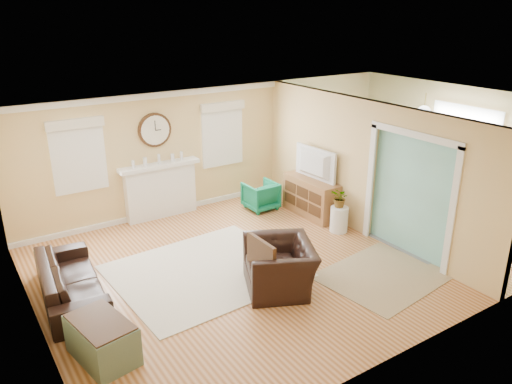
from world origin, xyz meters
The scene contains 29 objects.
floor centered at (0.00, 0.00, 0.00)m, with size 9.00×9.00×0.00m, color #955121.
wall_back centered at (0.00, 3.00, 1.30)m, with size 9.00×0.02×2.60m, color #E0B870.
wall_front centered at (0.00, -3.00, 1.30)m, with size 9.00×0.02×2.60m, color #E0B870.
wall_left centered at (-4.50, 0.00, 1.30)m, with size 0.02×6.00×2.60m, color #E0B870.
wall_right centered at (4.50, 0.00, 1.30)m, with size 0.02×6.00×2.60m, color #E0B870.
ceiling centered at (0.00, 0.00, 2.60)m, with size 9.00×6.00×0.02m, color white.
partition centered at (1.51, 0.28, 1.36)m, with size 0.17×6.00×2.60m.
fireplace centered at (-1.50, 2.88, 0.60)m, with size 1.70×0.30×1.17m.
wall_clock centered at (-1.50, 2.97, 1.85)m, with size 0.70×0.07×0.70m.
window_left centered at (-3.05, 2.95, 1.66)m, with size 1.05×0.13×1.42m.
window_right centered at (0.05, 2.95, 1.66)m, with size 1.05×0.13×1.42m.
french_doors centered at (4.45, 0.00, 1.10)m, with size 0.06×1.70×2.20m.
pendant centered at (3.00, 0.00, 2.20)m, with size 0.30×0.30×0.55m.
rug_cream centered at (-1.86, 0.26, 0.01)m, with size 2.89×2.50×0.02m, color beige.
rug_jute centered at (0.54, -1.50, 0.01)m, with size 1.95×1.60×0.01m, color tan.
rug_grey centered at (2.78, -0.02, 0.01)m, with size 2.63×3.28×0.01m, color slate.
sofa centered at (-3.93, 0.63, 0.31)m, with size 2.11×0.82×0.62m, color black.
eames_chair centered at (-1.11, -0.84, 0.38)m, with size 1.17×1.02×0.76m, color black.
green_chair centered at (0.48, 2.07, 0.30)m, with size 0.65×0.67×0.61m, color #006748.
trunk centered at (-3.95, -0.99, 0.27)m, with size 0.74×1.03×0.54m.
credenza centered at (1.19, 1.22, 0.40)m, with size 0.47×1.38×0.80m.
tv centered at (1.17, 1.22, 1.13)m, with size 1.15×0.15×0.66m, color black.
garden_stool centered at (1.11, 0.24, 0.26)m, with size 0.35×0.35×0.51m, color white.
potted_plant centered at (1.11, 0.24, 0.71)m, with size 0.35×0.31×0.39m, color #337F33.
dining_table centered at (2.78, -0.02, 0.31)m, with size 1.79×1.00×0.63m, color #472D18.
dining_chair_n centered at (2.69, 1.01, 0.60)m, with size 0.53×0.53×1.02m.
dining_chair_s centered at (2.85, -1.08, 0.54)m, with size 0.48×0.48×0.92m.
dining_chair_w centered at (2.11, -0.01, 0.52)m, with size 0.40×0.40×0.89m.
dining_chair_e centered at (3.51, 0.02, 0.59)m, with size 0.56×0.56×1.01m.
Camera 1 is at (-5.19, -6.41, 4.18)m, focal length 35.00 mm.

